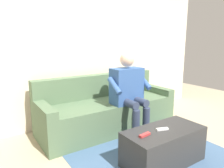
{
  "coord_description": "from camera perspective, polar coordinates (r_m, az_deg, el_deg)",
  "views": [
    {
      "loc": [
        1.66,
        2.52,
        1.35
      ],
      "look_at": [
        0.0,
        0.02,
        0.73
      ],
      "focal_mm": 33.52,
      "sensor_mm": 36.0,
      "label": 1
    }
  ],
  "objects": [
    {
      "name": "back_wall",
      "position": [
        3.57,
        -6.05,
        9.91
      ],
      "size": [
        4.9,
        0.06,
        2.48
      ],
      "primitive_type": "cube",
      "color": "beige",
      "rests_on": "ground"
    },
    {
      "name": "couch",
      "position": [
        3.29,
        -1.44,
        -7.07
      ],
      "size": [
        2.11,
        0.77,
        0.81
      ],
      "color": "#516B4C",
      "rests_on": "ground"
    },
    {
      "name": "remote_white",
      "position": [
        2.38,
        13.57,
        -11.87
      ],
      "size": [
        0.14,
        0.08,
        0.02
      ],
      "primitive_type": "cube",
      "rotation": [
        0.0,
        0.0,
        2.82
      ],
      "color": "white",
      "rests_on": "coffee_table"
    },
    {
      "name": "floor_rug",
      "position": [
        2.68,
        11.0,
        -18.68
      ],
      "size": [
        1.8,
        1.61,
        0.01
      ],
      "primitive_type": "cube",
      "color": "#426084",
      "rests_on": "ground"
    },
    {
      "name": "coffee_table",
      "position": [
        2.49,
        13.85,
        -16.16
      ],
      "size": [
        0.92,
        0.44,
        0.4
      ],
      "color": "#2D2D2D",
      "rests_on": "ground"
    },
    {
      "name": "remote_red",
      "position": [
        2.21,
        8.92,
        -13.55
      ],
      "size": [
        0.14,
        0.06,
        0.02
      ],
      "primitive_type": "cube",
      "rotation": [
        0.0,
        0.0,
        0.12
      ],
      "color": "#B73333",
      "rests_on": "coffee_table"
    },
    {
      "name": "person_solo_seated",
      "position": [
        2.98,
        4.63,
        -1.25
      ],
      "size": [
        0.61,
        0.5,
        1.19
      ],
      "color": "#335693",
      "rests_on": "ground"
    },
    {
      "name": "ground_plane",
      "position": [
        2.87,
        6.65,
        -16.43
      ],
      "size": [
        8.0,
        8.0,
        0.0
      ],
      "primitive_type": "plane",
      "color": "tan"
    }
  ]
}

